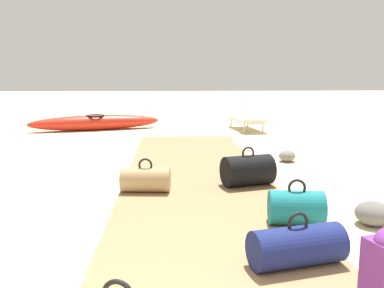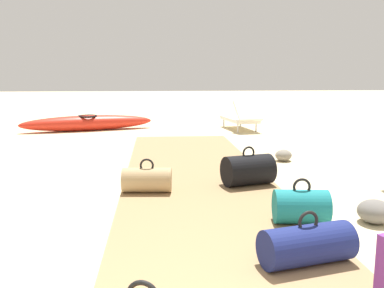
% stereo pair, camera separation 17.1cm
% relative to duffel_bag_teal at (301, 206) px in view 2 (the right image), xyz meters
% --- Properties ---
extents(ground_plane, '(60.00, 60.00, 0.00)m').
position_rel_duffel_bag_teal_xyz_m(ground_plane, '(-0.78, 0.41, -0.24)').
color(ground_plane, beige).
extents(boardwalk, '(1.90, 8.41, 0.08)m').
position_rel_duffel_bag_teal_xyz_m(boardwalk, '(-0.78, 1.25, -0.20)').
color(boardwalk, '#9E7A51').
rests_on(boardwalk, ground).
extents(duffel_bag_teal, '(0.52, 0.37, 0.43)m').
position_rel_duffel_bag_teal_xyz_m(duffel_bag_teal, '(0.00, 0.00, 0.00)').
color(duffel_bag_teal, '#197A7F').
rests_on(duffel_bag_teal, boardwalk).
extents(duffel_bag_black, '(0.67, 0.52, 0.48)m').
position_rel_duffel_bag_teal_xyz_m(duffel_bag_black, '(-0.19, 1.36, 0.03)').
color(duffel_bag_black, black).
rests_on(duffel_bag_black, boardwalk).
extents(duffel_bag_navy, '(0.73, 0.44, 0.40)m').
position_rel_duffel_bag_teal_xyz_m(duffel_bag_navy, '(-0.24, -0.82, -0.01)').
color(duffel_bag_navy, navy).
rests_on(duffel_bag_navy, boardwalk).
extents(duffel_bag_tan, '(0.59, 0.33, 0.40)m').
position_rel_duffel_bag_teal_xyz_m(duffel_bag_tan, '(-1.43, 1.15, -0.01)').
color(duffel_bag_tan, tan).
rests_on(duffel_bag_tan, boardwalk).
extents(lounge_chair, '(0.83, 1.63, 0.77)m').
position_rel_duffel_bag_teal_xyz_m(lounge_chair, '(0.87, 6.93, 0.09)').
color(lounge_chair, white).
rests_on(lounge_chair, ground).
extents(kayak, '(3.32, 1.41, 0.39)m').
position_rel_duffel_bag_teal_xyz_m(kayak, '(-3.03, 7.18, -0.04)').
color(kayak, red).
rests_on(kayak, ground).
extents(rock_right_mid, '(0.43, 0.44, 0.23)m').
position_rel_duffel_bag_teal_xyz_m(rock_right_mid, '(0.80, 0.16, -0.13)').
color(rock_right_mid, slate).
rests_on(rock_right_mid, ground).
extents(rock_right_near, '(0.39, 0.41, 0.19)m').
position_rel_duffel_bag_teal_xyz_m(rock_right_near, '(0.79, 3.10, -0.15)').
color(rock_right_near, gray).
rests_on(rock_right_near, ground).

